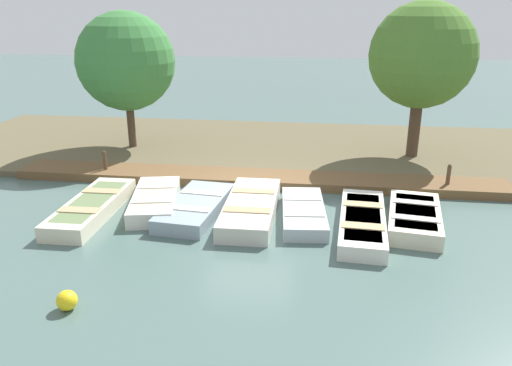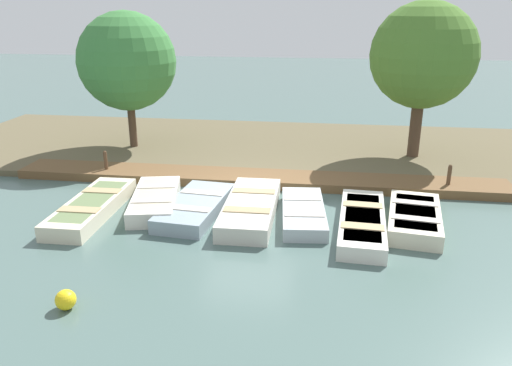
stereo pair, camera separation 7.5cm
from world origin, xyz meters
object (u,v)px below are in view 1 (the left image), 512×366
(mooring_post_near, at_px, (105,164))
(mooring_post_far, at_px, (448,178))
(rowboat_3, at_px, (251,208))
(rowboat_6, at_px, (414,218))
(park_tree_far_left, at_px, (126,62))
(rowboat_5, at_px, (362,222))
(buoy, at_px, (67,300))
(park_tree_left, at_px, (422,56))
(rowboat_4, at_px, (303,212))
(rowboat_0, at_px, (92,207))
(rowboat_2, at_px, (196,207))
(rowboat_1, at_px, (155,200))

(mooring_post_near, xyz_separation_m, mooring_post_far, (0.00, 10.11, 0.00))
(rowboat_3, xyz_separation_m, rowboat_6, (0.07, 3.98, -0.01))
(park_tree_far_left, bearing_deg, rowboat_6, 59.40)
(rowboat_5, height_order, park_tree_far_left, park_tree_far_left)
(buoy, relative_size, park_tree_left, 0.07)
(rowboat_5, height_order, buoy, rowboat_5)
(buoy, distance_m, park_tree_far_left, 10.54)
(rowboat_4, relative_size, mooring_post_far, 3.36)
(rowboat_0, relative_size, park_tree_left, 0.67)
(buoy, bearing_deg, mooring_post_far, 131.26)
(rowboat_2, xyz_separation_m, mooring_post_far, (-2.43, 6.67, 0.24))
(rowboat_6, bearing_deg, rowboat_5, -64.88)
(park_tree_left, bearing_deg, rowboat_5, -19.10)
(rowboat_0, bearing_deg, rowboat_3, 95.82)
(rowboat_0, xyz_separation_m, rowboat_3, (-0.45, 3.99, 0.01))
(park_tree_far_left, bearing_deg, rowboat_0, 10.69)
(rowboat_3, distance_m, buoy, 5.19)
(rowboat_4, bearing_deg, rowboat_1, -98.24)
(buoy, bearing_deg, rowboat_3, 150.25)
(rowboat_0, xyz_separation_m, rowboat_6, (-0.39, 7.97, 0.00))
(rowboat_3, relative_size, mooring_post_far, 4.08)
(rowboat_6, bearing_deg, mooring_post_near, -97.12)
(rowboat_0, xyz_separation_m, park_tree_far_left, (-5.74, -1.08, 2.99))
(rowboat_1, height_order, rowboat_2, rowboat_1)
(rowboat_2, xyz_separation_m, park_tree_far_left, (-5.34, -3.67, 3.00))
(rowboat_1, xyz_separation_m, rowboat_2, (0.25, 1.15, -0.02))
(mooring_post_near, distance_m, mooring_post_far, 10.11)
(park_tree_far_left, bearing_deg, park_tree_left, 90.63)
(rowboat_5, relative_size, mooring_post_near, 4.18)
(rowboat_2, height_order, buoy, rowboat_2)
(rowboat_5, height_order, rowboat_6, rowboat_6)
(rowboat_6, bearing_deg, mooring_post_far, 160.59)
(rowboat_1, relative_size, mooring_post_near, 3.49)
(rowboat_6, xyz_separation_m, mooring_post_far, (-2.44, 1.28, 0.22))
(mooring_post_near, distance_m, buoy, 7.25)
(buoy, bearing_deg, park_tree_far_left, -165.67)
(park_tree_left, bearing_deg, rowboat_1, -54.51)
(rowboat_2, height_order, park_tree_left, park_tree_left)
(mooring_post_near, bearing_deg, rowboat_5, 69.58)
(park_tree_left, bearing_deg, rowboat_6, -8.04)
(rowboat_6, bearing_deg, buoy, -47.57)
(mooring_post_near, bearing_deg, park_tree_far_left, -175.49)
(rowboat_1, height_order, rowboat_3, rowboat_3)
(park_tree_far_left, bearing_deg, rowboat_2, 34.48)
(rowboat_1, xyz_separation_m, rowboat_4, (0.20, 3.87, -0.03))
(rowboat_0, distance_m, rowboat_6, 7.98)
(rowboat_2, relative_size, rowboat_3, 0.88)
(rowboat_5, xyz_separation_m, mooring_post_near, (-2.82, -7.57, 0.24))
(rowboat_4, xyz_separation_m, mooring_post_far, (-2.38, 3.94, 0.25))
(rowboat_0, height_order, rowboat_5, rowboat_0)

